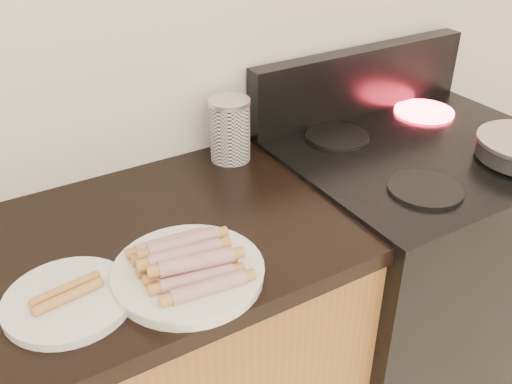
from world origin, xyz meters
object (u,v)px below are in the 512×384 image
side_plate (69,300)px  stove (402,276)px  main_plate (188,274)px  canister (230,130)px

side_plate → stove: bearing=6.1°
main_plate → stove: bearing=11.3°
side_plate → canister: (0.53, 0.34, 0.08)m
main_plate → canister: bearing=51.6°
canister → main_plate: bearing=-128.4°
main_plate → side_plate: main_plate is taller
stove → side_plate: size_ratio=3.84×
stove → main_plate: main_plate is taller
main_plate → canister: size_ratio=1.73×
side_plate → canister: 0.64m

